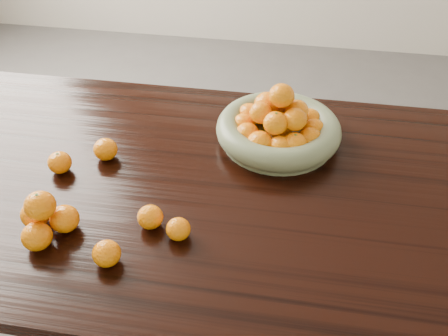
% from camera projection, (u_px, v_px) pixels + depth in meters
% --- Properties ---
extents(dining_table, '(2.00, 1.00, 0.75)m').
position_uv_depth(dining_table, '(209.00, 208.00, 1.42)').
color(dining_table, black).
rests_on(dining_table, ground).
extents(fruit_bowl, '(0.37, 0.37, 0.19)m').
position_uv_depth(fruit_bowl, '(278.00, 127.00, 1.49)').
color(fruit_bowl, '#687052').
rests_on(fruit_bowl, dining_table).
extents(orange_pyramid, '(0.15, 0.14, 0.13)m').
position_uv_depth(orange_pyramid, '(44.00, 219.00, 1.20)').
color(orange_pyramid, orange).
rests_on(orange_pyramid, dining_table).
extents(loose_orange_0, '(0.07, 0.07, 0.06)m').
position_uv_depth(loose_orange_0, '(60.00, 162.00, 1.39)').
color(loose_orange_0, orange).
rests_on(loose_orange_0, dining_table).
extents(loose_orange_1, '(0.07, 0.07, 0.06)m').
position_uv_depth(loose_orange_1, '(107.00, 254.00, 1.14)').
color(loose_orange_1, orange).
rests_on(loose_orange_1, dining_table).
extents(loose_orange_2, '(0.06, 0.06, 0.06)m').
position_uv_depth(loose_orange_2, '(178.00, 229.00, 1.20)').
color(loose_orange_2, orange).
rests_on(loose_orange_2, dining_table).
extents(loose_orange_3, '(0.07, 0.07, 0.06)m').
position_uv_depth(loose_orange_3, '(105.00, 149.00, 1.44)').
color(loose_orange_3, orange).
rests_on(loose_orange_3, dining_table).
extents(loose_orange_4, '(0.06, 0.06, 0.06)m').
position_uv_depth(loose_orange_4, '(150.00, 217.00, 1.23)').
color(loose_orange_4, orange).
rests_on(loose_orange_4, dining_table).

